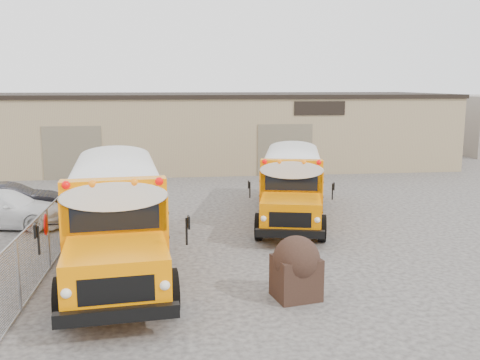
{
  "coord_description": "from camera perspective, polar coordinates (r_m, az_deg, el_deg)",
  "views": [
    {
      "loc": [
        -2.31,
        -15.34,
        5.28
      ],
      "look_at": [
        0.15,
        4.96,
        1.6
      ],
      "focal_mm": 40.0,
      "sensor_mm": 36.0,
      "label": 1
    }
  ],
  "objects": [
    {
      "name": "ground",
      "position": [
        16.39,
        1.58,
        -8.6
      ],
      "size": [
        120.0,
        120.0,
        0.0
      ],
      "primitive_type": "plane",
      "color": "#2F2D2B",
      "rests_on": "ground"
    },
    {
      "name": "warehouse",
      "position": [
        35.53,
        -3.17,
        5.5
      ],
      "size": [
        30.2,
        10.2,
        4.67
      ],
      "color": "#93755B",
      "rests_on": "ground"
    },
    {
      "name": "chainlink_fence",
      "position": [
        19.21,
        -17.82,
        -3.47
      ],
      "size": [
        0.07,
        18.07,
        1.81
      ],
      "color": "gray",
      "rests_on": "ground"
    },
    {
      "name": "school_bus_left",
      "position": [
        22.75,
        -13.08,
        1.06
      ],
      "size": [
        3.62,
        10.66,
        3.06
      ],
      "color": "#FF8400",
      "rests_on": "ground"
    },
    {
      "name": "school_bus_right",
      "position": [
        27.3,
        5.67,
        2.3
      ],
      "size": [
        4.2,
        9.42,
        2.68
      ],
      "color": "orange",
      "rests_on": "ground"
    },
    {
      "name": "tarp_bundle",
      "position": [
        13.49,
        6.02,
        -9.17
      ],
      "size": [
        1.24,
        1.17,
        1.6
      ],
      "color": "black",
      "rests_on": "ground"
    },
    {
      "name": "car_white",
      "position": [
        21.85,
        -23.9,
        -2.82
      ],
      "size": [
        4.96,
        2.6,
        1.37
      ],
      "primitive_type": "imported",
      "rotation": [
        0.0,
        0.0,
        1.42
      ],
      "color": "white",
      "rests_on": "ground"
    },
    {
      "name": "car_dark",
      "position": [
        23.51,
        -23.33,
        -1.97
      ],
      "size": [
        4.19,
        1.97,
        1.33
      ],
      "primitive_type": "imported",
      "rotation": [
        0.0,
        0.0,
        1.71
      ],
      "color": "black",
      "rests_on": "ground"
    }
  ]
}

